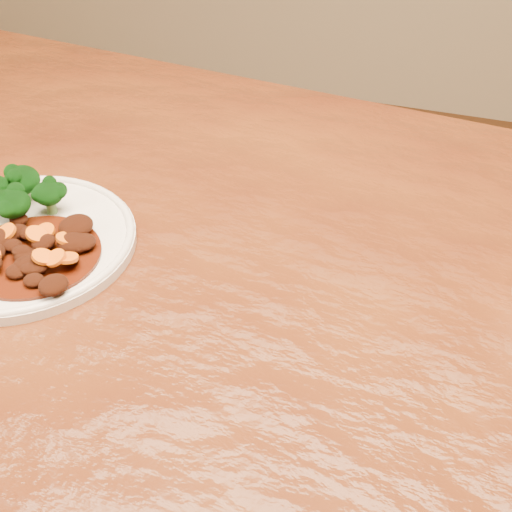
% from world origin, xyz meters
% --- Properties ---
extents(dining_table, '(1.59, 1.06, 0.75)m').
position_xyz_m(dining_table, '(0.00, 0.00, 0.67)').
color(dining_table, '#5B2C10').
rests_on(dining_table, ground).
extents(dinner_plate, '(0.25, 0.25, 0.02)m').
position_xyz_m(dinner_plate, '(-0.25, -0.02, 0.76)').
color(dinner_plate, silver).
rests_on(dinner_plate, dining_table).
extents(mince_stew, '(0.14, 0.14, 0.03)m').
position_xyz_m(mince_stew, '(-0.22, -0.04, 0.77)').
color(mince_stew, '#411307').
rests_on(mince_stew, dinner_plate).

